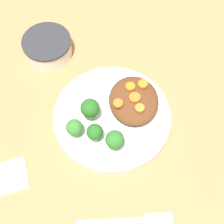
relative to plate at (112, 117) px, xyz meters
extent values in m
plane|color=tan|center=(0.00, 0.00, -0.01)|extent=(4.00, 4.00, 0.00)
cylinder|color=white|center=(0.00, 0.00, 0.00)|extent=(0.24, 0.24, 0.02)
torus|color=white|center=(0.00, 0.00, 0.01)|extent=(0.24, 0.24, 0.01)
cylinder|color=white|center=(-0.13, 0.19, 0.01)|extent=(0.11, 0.11, 0.04)
cylinder|color=#333338|center=(-0.13, 0.19, 0.03)|extent=(0.11, 0.11, 0.01)
cylinder|color=white|center=(-0.13, 0.19, 0.02)|extent=(0.09, 0.09, 0.01)
ellipsoid|color=brown|center=(0.05, 0.02, 0.02)|extent=(0.10, 0.12, 0.03)
cylinder|color=#759E51|center=(-0.04, 0.00, 0.02)|extent=(0.02, 0.02, 0.03)
sphere|color=#286B23|center=(-0.04, 0.00, 0.04)|extent=(0.04, 0.04, 0.04)
cylinder|color=#7FA85B|center=(-0.04, -0.05, 0.02)|extent=(0.02, 0.02, 0.02)
sphere|color=#286B23|center=(-0.04, -0.05, 0.03)|extent=(0.03, 0.03, 0.03)
cylinder|color=#759E51|center=(0.00, -0.07, 0.02)|extent=(0.02, 0.02, 0.02)
sphere|color=#337A2D|center=(0.00, -0.07, 0.04)|extent=(0.04, 0.04, 0.04)
cylinder|color=#759E51|center=(-0.08, -0.04, 0.02)|extent=(0.02, 0.02, 0.02)
sphere|color=#3D8433|center=(-0.08, -0.04, 0.04)|extent=(0.03, 0.03, 0.03)
cylinder|color=orange|center=(0.07, 0.05, 0.04)|extent=(0.02, 0.02, 0.01)
cylinder|color=orange|center=(0.01, 0.01, 0.04)|extent=(0.02, 0.02, 0.01)
cylinder|color=orange|center=(0.04, 0.05, 0.04)|extent=(0.02, 0.02, 0.01)
cylinder|color=orange|center=(0.05, -0.01, 0.04)|extent=(0.02, 0.02, 0.01)
cylinder|color=orange|center=(0.05, 0.02, 0.04)|extent=(0.02, 0.02, 0.01)
cube|color=beige|center=(-0.02, -0.21, -0.01)|extent=(0.12, 0.01, 0.01)
cube|color=beige|center=(0.07, -0.21, -0.01)|extent=(0.05, 0.03, 0.01)
cube|color=white|center=(-0.22, -0.11, -0.01)|extent=(0.11, 0.09, 0.01)
camera|label=1|loc=(-0.03, -0.36, 0.68)|focal=60.00mm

